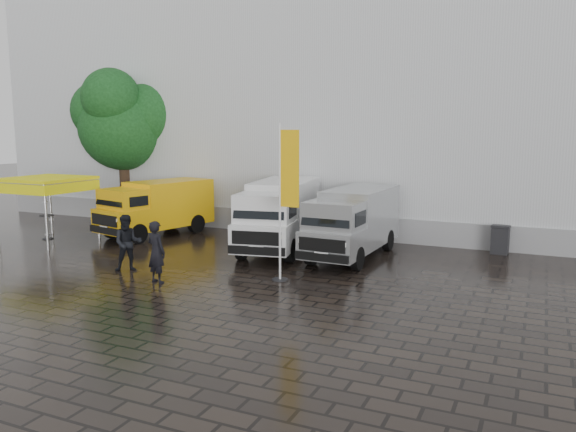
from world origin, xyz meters
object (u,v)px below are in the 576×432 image
object	(u,v)px
van_yellow	(156,209)
person_tent	(128,243)
van_white	(279,216)
van_silver	(353,224)
flagpole	(285,195)
canopy_tent	(45,182)
cocktail_table	(47,227)
person_front	(156,252)
wheelie_bin	(500,239)

from	to	relation	value
van_yellow	person_tent	size ratio (longest dim) A/B	2.74
van_yellow	van_white	world-z (taller)	van_white
van_silver	person_tent	xyz separation A→B (m)	(-6.05, -5.08, -0.29)
flagpole	van_silver	bearing A→B (deg)	78.18
canopy_tent	person_tent	xyz separation A→B (m)	(6.33, -2.53, -1.56)
van_white	flagpole	bearing A→B (deg)	-73.12
van_white	canopy_tent	bearing A→B (deg)	-175.67
van_yellow	cocktail_table	size ratio (longest dim) A/B	5.01
person_front	person_tent	bearing A→B (deg)	-9.00
van_yellow	van_white	xyz separation A→B (m)	(6.21, -0.44, 0.13)
wheelie_bin	person_front	size ratio (longest dim) A/B	0.57
cocktail_table	person_tent	world-z (taller)	person_tent
flagpole	wheelie_bin	size ratio (longest dim) A/B	4.46
canopy_tent	cocktail_table	distance (m)	2.09
van_yellow	van_silver	world-z (taller)	van_silver
van_silver	person_front	size ratio (longest dim) A/B	2.97
van_yellow	cocktail_table	bearing A→B (deg)	-131.06
van_yellow	van_white	size ratio (longest dim) A/B	0.85
cocktail_table	person_tent	xyz separation A→B (m)	(6.85, -2.93, 0.43)
van_yellow	person_front	size ratio (longest dim) A/B	2.70
cocktail_table	person_front	world-z (taller)	person_front
van_yellow	van_silver	size ratio (longest dim) A/B	0.91
wheelie_bin	person_front	bearing A→B (deg)	-133.53
flagpole	person_front	size ratio (longest dim) A/B	2.52
van_yellow	canopy_tent	xyz separation A→B (m)	(-3.21, -2.99, 1.31)
canopy_tent	person_front	world-z (taller)	canopy_tent
van_yellow	van_silver	bearing A→B (deg)	11.38
canopy_tent	person_front	distance (m)	8.86
cocktail_table	van_yellow	bearing A→B (deg)	34.81
van_white	person_tent	distance (m)	5.96
canopy_tent	cocktail_table	bearing A→B (deg)	142.38
van_yellow	wheelie_bin	size ratio (longest dim) A/B	4.77
cocktail_table	person_front	distance (m)	9.37
canopy_tent	person_front	xyz separation A→B (m)	(8.07, -3.30, -1.54)
canopy_tent	van_yellow	bearing A→B (deg)	43.01
van_silver	cocktail_table	bearing A→B (deg)	-168.41
canopy_tent	cocktail_table	size ratio (longest dim) A/B	2.87
cocktail_table	wheelie_bin	world-z (taller)	wheelie_bin
canopy_tent	flagpole	world-z (taller)	flagpole
van_silver	canopy_tent	world-z (taller)	canopy_tent
van_silver	wheelie_bin	size ratio (longest dim) A/B	5.25
person_tent	van_yellow	bearing A→B (deg)	80.05
van_white	person_front	distance (m)	6.02
van_white	van_silver	bearing A→B (deg)	-10.84
van_yellow	flagpole	world-z (taller)	flagpole
cocktail_table	canopy_tent	bearing A→B (deg)	-37.62
van_yellow	van_silver	xyz separation A→B (m)	(9.17, -0.44, 0.04)
van_white	canopy_tent	size ratio (longest dim) A/B	2.06
wheelie_bin	canopy_tent	bearing A→B (deg)	-159.58
canopy_tent	wheelie_bin	size ratio (longest dim) A/B	2.73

